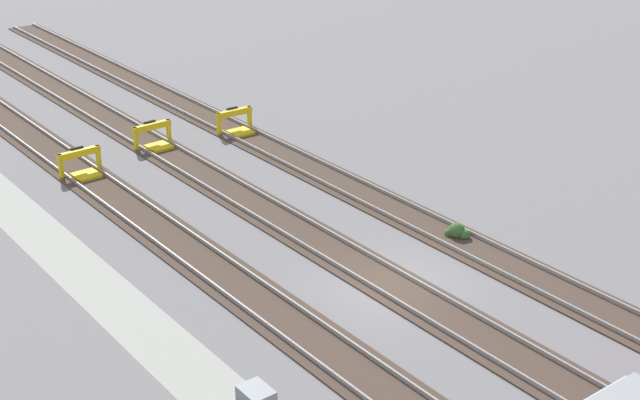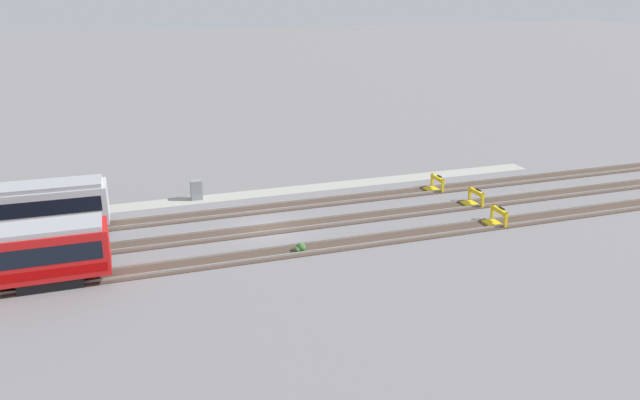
% 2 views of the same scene
% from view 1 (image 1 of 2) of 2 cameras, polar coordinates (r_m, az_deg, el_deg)
% --- Properties ---
extents(ground_plane, '(400.00, 400.00, 0.00)m').
position_cam_1_polar(ground_plane, '(30.98, 4.58, -5.45)').
color(ground_plane, slate).
extents(service_walkway, '(54.00, 2.00, 0.01)m').
position_cam_1_polar(service_walkway, '(26.97, -8.43, -10.63)').
color(service_walkway, '#9E9E93').
rests_on(service_walkway, ground).
extents(rail_track_nearest, '(90.00, 2.24, 0.21)m').
position_cam_1_polar(rail_track_nearest, '(28.64, -1.78, -7.97)').
color(rail_track_nearest, '#47382D').
rests_on(rail_track_nearest, ground).
extents(rail_track_near_inner, '(90.00, 2.24, 0.21)m').
position_cam_1_polar(rail_track_near_inner, '(30.96, 4.58, -5.38)').
color(rail_track_near_inner, '#47382D').
rests_on(rail_track_near_inner, ground).
extents(rail_track_middle, '(90.00, 2.24, 0.21)m').
position_cam_1_polar(rail_track_middle, '(33.65, 9.95, -3.11)').
color(rail_track_middle, '#47382D').
rests_on(rail_track_middle, ground).
extents(bumper_stop_nearest_track, '(1.35, 2.00, 1.22)m').
position_cam_1_polar(bumper_stop_nearest_track, '(40.88, -14.96, 2.19)').
color(bumper_stop_nearest_track, gold).
rests_on(bumper_stop_nearest_track, ground).
extents(bumper_stop_near_inner_track, '(1.36, 2.01, 1.22)m').
position_cam_1_polar(bumper_stop_near_inner_track, '(43.51, -10.51, 3.97)').
color(bumper_stop_near_inner_track, gold).
rests_on(bumper_stop_near_inner_track, ground).
extents(bumper_stop_middle_track, '(1.36, 2.01, 1.22)m').
position_cam_1_polar(bumper_stop_middle_track, '(44.91, -5.34, 4.92)').
color(bumper_stop_middle_track, gold).
rests_on(bumper_stop_middle_track, ground).
extents(weed_clump, '(0.92, 0.70, 0.64)m').
position_cam_1_polar(weed_clump, '(34.40, 8.79, -2.03)').
color(weed_clump, '#38602D').
rests_on(weed_clump, ground).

